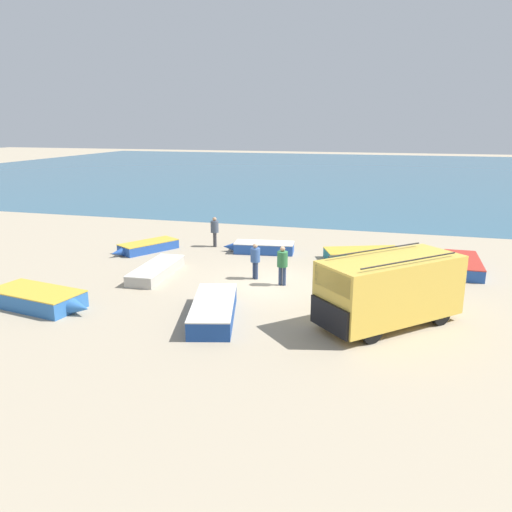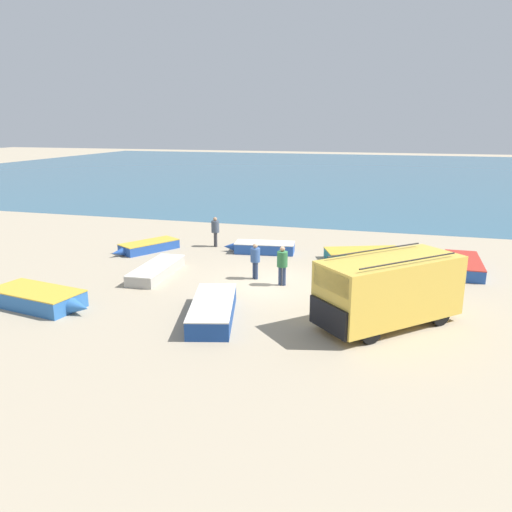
{
  "view_description": "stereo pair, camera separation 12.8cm",
  "coord_description": "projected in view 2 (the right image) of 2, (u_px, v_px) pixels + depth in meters",
  "views": [
    {
      "loc": [
        4.88,
        -19.61,
        6.65
      ],
      "look_at": [
        -0.73,
        0.73,
        1.0
      ],
      "focal_mm": 35.0,
      "sensor_mm": 36.0,
      "label": 1
    },
    {
      "loc": [
        5.0,
        -19.57,
        6.65
      ],
      "look_at": [
        -0.73,
        0.73,
        1.0
      ],
      "focal_mm": 35.0,
      "sensor_mm": 36.0,
      "label": 2
    }
  ],
  "objects": [
    {
      "name": "fisherman_1",
      "position": [
        255.0,
        258.0,
        21.73
      ],
      "size": [
        0.42,
        0.42,
        1.6
      ],
      "rotation": [
        0.0,
        0.0,
        4.05
      ],
      "color": "navy",
      "rests_on": "ground_plane"
    },
    {
      "name": "fisherman_0",
      "position": [
        215.0,
        229.0,
        27.43
      ],
      "size": [
        0.44,
        0.44,
        1.66
      ],
      "rotation": [
        0.0,
        0.0,
        0.6
      ],
      "color": "#38383D",
      "rests_on": "ground_plane"
    },
    {
      "name": "fishing_rowboat_6",
      "position": [
        463.0,
        265.0,
        23.09
      ],
      "size": [
        1.5,
        4.42,
        0.57
      ],
      "rotation": [
        0.0,
        0.0,
        1.56
      ],
      "color": "#234CA3",
      "rests_on": "ground_plane"
    },
    {
      "name": "parked_van",
      "position": [
        389.0,
        289.0,
        16.65
      ],
      "size": [
        4.96,
        4.9,
        2.47
      ],
      "rotation": [
        0.0,
        0.0,
        3.91
      ],
      "color": "gold",
      "rests_on": "ground_plane"
    },
    {
      "name": "sea_water",
      "position": [
        361.0,
        172.0,
        69.57
      ],
      "size": [
        120.0,
        80.0,
        0.01
      ],
      "primitive_type": "cube",
      "color": "#33607A",
      "rests_on": "ground_plane"
    },
    {
      "name": "fishing_rowboat_1",
      "position": [
        158.0,
        269.0,
        22.51
      ],
      "size": [
        1.4,
        4.72,
        0.5
      ],
      "rotation": [
        0.0,
        0.0,
        1.62
      ],
      "color": "#ADA89E",
      "rests_on": "ground_plane"
    },
    {
      "name": "fisherman_2",
      "position": [
        282.0,
        262.0,
        20.84
      ],
      "size": [
        0.44,
        0.44,
        1.69
      ],
      "rotation": [
        0.0,
        0.0,
        4.66
      ],
      "color": "navy",
      "rests_on": "ground_plane"
    },
    {
      "name": "fishing_rowboat_4",
      "position": [
        213.0,
        308.0,
        17.57
      ],
      "size": [
        2.36,
        4.86,
        0.66
      ],
      "rotation": [
        0.0,
        0.0,
        1.83
      ],
      "color": "navy",
      "rests_on": "ground_plane"
    },
    {
      "name": "fishing_rowboat_3",
      "position": [
        262.0,
        247.0,
        26.32
      ],
      "size": [
        3.84,
        1.6,
        0.55
      ],
      "rotation": [
        0.0,
        0.0,
        3.27
      ],
      "color": "#234CA3",
      "rests_on": "ground_plane"
    },
    {
      "name": "fishing_rowboat_2",
      "position": [
        366.0,
        255.0,
        24.9
      ],
      "size": [
        4.63,
        2.85,
        0.53
      ],
      "rotation": [
        0.0,
        0.0,
        0.36
      ],
      "color": "#1E757F",
      "rests_on": "ground_plane"
    },
    {
      "name": "fishing_rowboat_0",
      "position": [
        147.0,
        246.0,
        26.64
      ],
      "size": [
        2.67,
        3.66,
        0.5
      ],
      "rotation": [
        0.0,
        0.0,
        4.18
      ],
      "color": "#234CA3",
      "rests_on": "ground_plane"
    },
    {
      "name": "ground_plane",
      "position": [
        268.0,
        284.0,
        21.23
      ],
      "size": [
        200.0,
        200.0,
        0.0
      ],
      "primitive_type": "plane",
      "color": "tan"
    },
    {
      "name": "fishing_rowboat_5",
      "position": [
        39.0,
        298.0,
        18.57
      ],
      "size": [
        4.39,
        2.23,
        0.64
      ],
      "rotation": [
        0.0,
        0.0,
        6.11
      ],
      "color": "#2D66AD",
      "rests_on": "ground_plane"
    }
  ]
}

